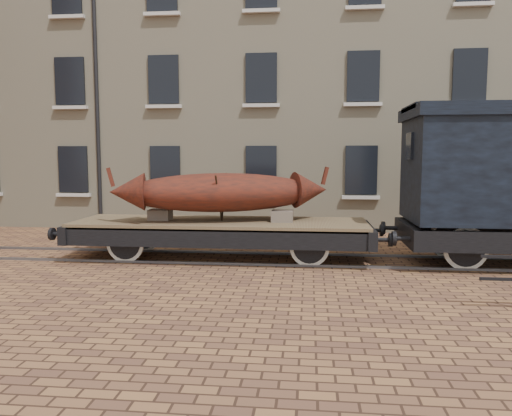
# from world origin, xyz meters

# --- Properties ---
(ground) EXTENTS (90.00, 90.00, 0.00)m
(ground) POSITION_xyz_m (0.00, 0.00, 0.00)
(ground) COLOR brown
(warehouse_cream) EXTENTS (40.00, 10.19, 14.00)m
(warehouse_cream) POSITION_xyz_m (3.00, 9.99, 7.00)
(warehouse_cream) COLOR beige
(warehouse_cream) RESTS_ON ground
(rail_track) EXTENTS (30.00, 1.52, 0.06)m
(rail_track) POSITION_xyz_m (0.00, 0.00, 0.03)
(rail_track) COLOR #59595E
(rail_track) RESTS_ON ground
(flatcar_wagon) EXTENTS (8.55, 2.32, 1.29)m
(flatcar_wagon) POSITION_xyz_m (-3.09, 0.00, 0.80)
(flatcar_wagon) COLOR brown
(flatcar_wagon) RESTS_ON ground
(iron_boat) EXTENTS (5.69, 2.84, 1.41)m
(iron_boat) POSITION_xyz_m (-3.05, -0.00, 1.76)
(iron_boat) COLOR maroon
(iron_boat) RESTS_ON flatcar_wagon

